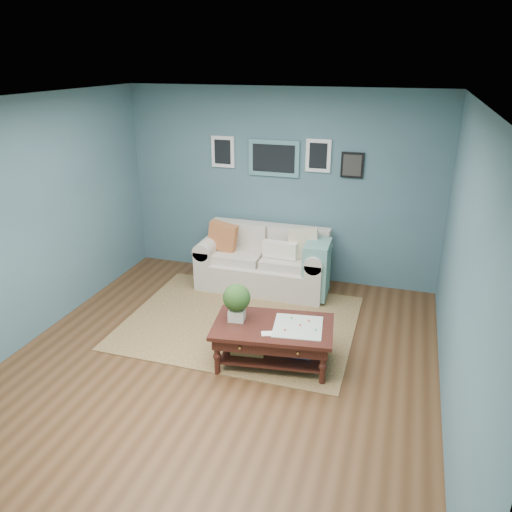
% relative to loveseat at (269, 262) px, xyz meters
% --- Properties ---
extents(room_shell, '(5.00, 5.02, 2.70)m').
position_rel_loveseat_xyz_m(room_shell, '(0.01, -1.97, 0.98)').
color(room_shell, brown).
rests_on(room_shell, ground).
extents(area_rug, '(2.76, 2.21, 0.01)m').
position_rel_loveseat_xyz_m(area_rug, '(-0.06, -1.09, -0.38)').
color(area_rug, brown).
rests_on(area_rug, ground).
extents(loveseat, '(1.83, 0.83, 0.94)m').
position_rel_loveseat_xyz_m(loveseat, '(0.00, 0.00, 0.00)').
color(loveseat, silver).
rests_on(loveseat, ground).
extents(coffee_table, '(1.33, 0.89, 0.87)m').
position_rel_loveseat_xyz_m(coffee_table, '(0.49, -1.82, 0.00)').
color(coffee_table, '#341410').
rests_on(coffee_table, ground).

